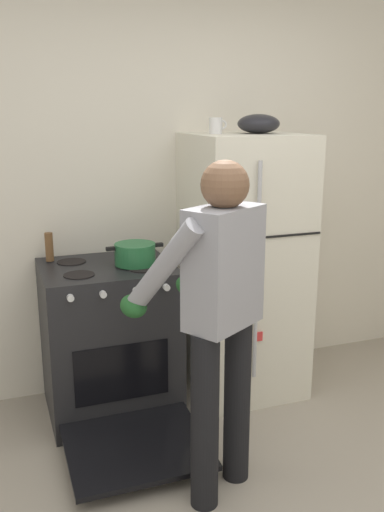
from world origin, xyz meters
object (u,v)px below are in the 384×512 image
at_px(coffee_mug, 216,126).
at_px(mixing_bowl, 259,124).
at_px(refrigerator, 243,266).
at_px(person_cook, 217,304).
at_px(stove_range, 110,341).
at_px(pepper_mill, 49,247).
at_px(red_pot, 135,254).

relative_size(coffee_mug, mixing_bowl, 0.44).
xyz_separation_m(refrigerator, person_cook, (-0.56, -0.92, 0.12)).
bearing_deg(mixing_bowl, coffee_mug, 169.01).
relative_size(stove_range, pepper_mill, 7.17).
bearing_deg(mixing_bowl, person_cook, -125.03).
distance_m(refrigerator, red_pot, 0.74).
bearing_deg(pepper_mill, red_pot, -28.52).
xyz_separation_m(coffee_mug, mixing_bowl, (0.26, -0.05, 0.01)).
bearing_deg(refrigerator, mixing_bowl, 0.21).
relative_size(stove_range, coffee_mug, 10.97).
bearing_deg(red_pot, pepper_mill, 151.48).
bearing_deg(pepper_mill, mixing_bowl, -9.02).
distance_m(person_cook, pepper_mill, 1.28).
bearing_deg(pepper_mill, coffee_mug, -8.51).
bearing_deg(mixing_bowl, red_pot, -176.42).
xyz_separation_m(refrigerator, coffee_mug, (-0.18, 0.05, 0.88)).
bearing_deg(person_cook, mixing_bowl, 54.97).
height_order(stove_range, person_cook, person_cook).
distance_m(stove_range, coffee_mug, 1.44).
height_order(red_pot, coffee_mug, coffee_mug).
distance_m(refrigerator, mixing_bowl, 0.89).
relative_size(refrigerator, red_pot, 4.92).
bearing_deg(coffee_mug, mixing_bowl, -10.99).
relative_size(person_cook, mixing_bowl, 6.25).
relative_size(stove_range, person_cook, 0.77).
distance_m(refrigerator, coffee_mug, 0.90).
xyz_separation_m(stove_range, red_pot, (0.16, -0.03, 0.54)).
bearing_deg(red_pot, stove_range, 168.70).
bearing_deg(pepper_mill, refrigerator, -9.63).
height_order(red_pot, pepper_mill, pepper_mill).
height_order(refrigerator, red_pot, refrigerator).
height_order(refrigerator, pepper_mill, refrigerator).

